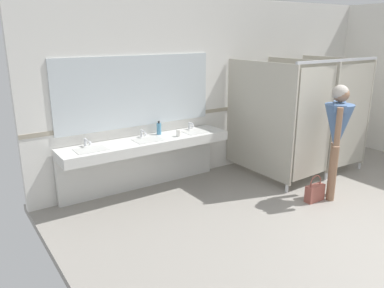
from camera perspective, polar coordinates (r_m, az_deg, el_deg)
wall_back at (r=6.74m, az=5.28°, el=8.64°), size 6.90×0.12×2.88m
wall_back_tile_band at (r=6.75m, az=5.54°, el=5.30°), size 6.90×0.01×0.06m
vanity_counter at (r=5.75m, az=-7.03°, el=-1.27°), size 2.59×0.54×0.94m
mirror_panel at (r=5.72m, az=-8.24°, el=7.79°), size 2.49×0.02×1.04m
bathroom_stalls at (r=6.71m, az=16.80°, el=4.37°), size 1.91×1.52×1.95m
person_standing at (r=5.70m, az=20.93°, el=2.20°), size 0.56×0.56×1.66m
handbag at (r=5.78m, az=17.91°, el=-6.88°), size 0.30×0.12×0.40m
soap_dispenser at (r=5.86m, az=-4.98°, el=2.31°), size 0.07×0.07×0.21m
paper_cup at (r=5.74m, az=-2.02°, el=1.65°), size 0.07×0.07×0.10m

